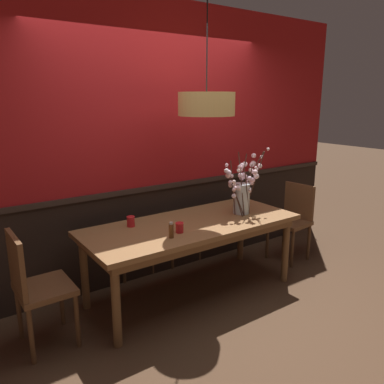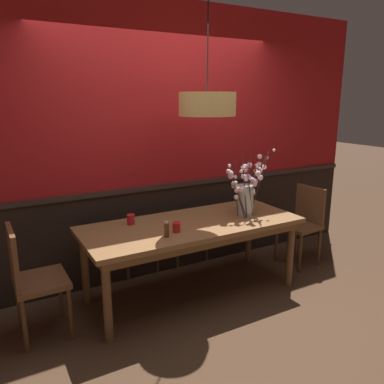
# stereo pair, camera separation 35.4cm
# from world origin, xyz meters

# --- Properties ---
(ground_plane) EXTENTS (24.00, 24.00, 0.00)m
(ground_plane) POSITION_xyz_m (0.00, 0.00, 0.00)
(ground_plane) COLOR #4C3321
(back_wall) EXTENTS (5.20, 0.14, 2.83)m
(back_wall) POSITION_xyz_m (0.00, 0.65, 1.40)
(back_wall) COLOR black
(back_wall) RESTS_ON ground
(dining_table) EXTENTS (2.08, 0.86, 0.74)m
(dining_table) POSITION_xyz_m (0.00, 0.00, 0.66)
(dining_table) COLOR olive
(dining_table) RESTS_ON ground
(chair_far_side_left) EXTENTS (0.44, 0.43, 0.92)m
(chair_far_side_left) POSITION_xyz_m (-0.29, 0.84, 0.51)
(chair_far_side_left) COLOR brown
(chair_far_side_left) RESTS_ON ground
(chair_head_east_end) EXTENTS (0.43, 0.45, 0.89)m
(chair_head_east_end) POSITION_xyz_m (1.49, 0.03, 0.51)
(chair_head_east_end) COLOR brown
(chair_head_east_end) RESTS_ON ground
(chair_head_west_end) EXTENTS (0.40, 0.44, 0.93)m
(chair_head_west_end) POSITION_xyz_m (-1.44, 0.01, 0.53)
(chair_head_west_end) COLOR brown
(chair_head_west_end) RESTS_ON ground
(chair_far_side_right) EXTENTS (0.47, 0.46, 0.88)m
(chair_far_side_right) POSITION_xyz_m (0.33, 0.86, 0.50)
(chair_far_side_right) COLOR brown
(chair_far_side_right) RESTS_ON ground
(vase_with_blossoms) EXTENTS (0.56, 0.40, 0.65)m
(vase_with_blossoms) POSITION_xyz_m (0.60, -0.04, 0.96)
(vase_with_blossoms) COLOR silver
(vase_with_blossoms) RESTS_ON dining_table
(candle_holder_nearer_center) EXTENTS (0.07, 0.07, 0.09)m
(candle_holder_nearer_center) POSITION_xyz_m (-0.25, -0.16, 0.78)
(candle_holder_nearer_center) COLOR red
(candle_holder_nearer_center) RESTS_ON dining_table
(candle_holder_nearer_edge) EXTENTS (0.08, 0.08, 0.10)m
(candle_holder_nearer_edge) POSITION_xyz_m (-0.52, 0.23, 0.79)
(candle_holder_nearer_edge) COLOR red
(candle_holder_nearer_edge) RESTS_ON dining_table
(condiment_bottle) EXTENTS (0.04, 0.04, 0.14)m
(condiment_bottle) POSITION_xyz_m (-0.38, -0.23, 0.80)
(condiment_bottle) COLOR brown
(condiment_bottle) RESTS_ON dining_table
(pendant_lamp) EXTENTS (0.51, 0.51, 1.10)m
(pendant_lamp) POSITION_xyz_m (0.15, -0.02, 1.83)
(pendant_lamp) COLOR tan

